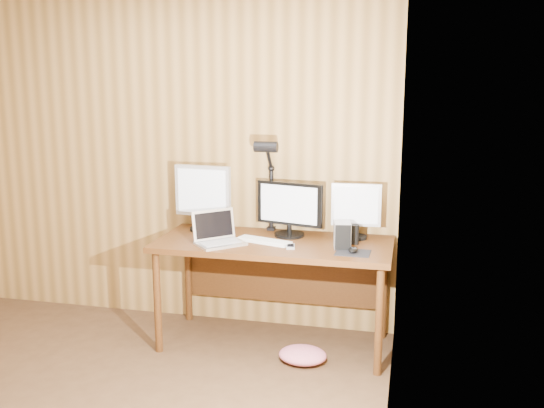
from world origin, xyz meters
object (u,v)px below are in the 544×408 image
at_px(desk, 276,256).
at_px(monitor_left, 203,196).
at_px(speaker, 355,235).
at_px(keyboard, 264,241).
at_px(laptop, 218,235).
at_px(phone, 290,246).
at_px(monitor_center, 289,209).
at_px(desk_lamp, 268,172).
at_px(hard_drive, 342,235).
at_px(monitor_right, 356,209).
at_px(mouse, 353,250).

bearing_deg(desk, monitor_left, 168.63).
bearing_deg(monitor_left, speaker, -0.91).
bearing_deg(keyboard, desk, 77.24).
relative_size(laptop, phone, 3.22).
xyz_separation_m(monitor_center, phone, (0.07, -0.29, -0.19)).
bearing_deg(monitor_left, desk_lamp, 9.73).
xyz_separation_m(keyboard, speaker, (0.60, 0.09, 0.06)).
bearing_deg(hard_drive, monitor_center, 141.29).
distance_m(desk, desk_lamp, 0.59).
distance_m(monitor_right, mouse, 0.41).
xyz_separation_m(laptop, hard_drive, (0.83, 0.09, 0.03)).
bearing_deg(speaker, hard_drive, -125.60).
xyz_separation_m(phone, desk_lamp, (-0.23, 0.34, 0.43)).
height_order(laptop, desk_lamp, desk_lamp).
xyz_separation_m(desk, mouse, (0.55, -0.23, 0.14)).
relative_size(monitor_right, mouse, 3.69).
bearing_deg(desk, monitor_center, 50.84).
distance_m(monitor_right, desk_lamp, 0.67).
bearing_deg(keyboard, phone, -6.44).
height_order(monitor_center, keyboard, monitor_center).
bearing_deg(monitor_right, desk_lamp, 175.62).
bearing_deg(laptop, monitor_right, -22.84).
relative_size(desk, desk_lamp, 2.26).
bearing_deg(desk_lamp, hard_drive, -32.49).
bearing_deg(laptop, phone, -42.36).
relative_size(monitor_center, monitor_right, 1.24).
xyz_separation_m(desk, monitor_left, (-0.57, 0.11, 0.38)).
distance_m(monitor_center, desk_lamp, 0.30).
distance_m(monitor_center, mouse, 0.60).
height_order(keyboard, hard_drive, hard_drive).
relative_size(hard_drive, speaker, 1.31).
xyz_separation_m(monitor_right, speaker, (0.01, -0.15, -0.14)).
xyz_separation_m(monitor_center, monitor_right, (0.46, 0.04, 0.01)).
relative_size(mouse, desk_lamp, 0.15).
bearing_deg(laptop, monitor_center, -8.95).
height_order(monitor_right, phone, monitor_right).
bearing_deg(speaker, monitor_center, 166.93).
xyz_separation_m(monitor_center, desk_lamp, (-0.16, 0.05, 0.24)).
xyz_separation_m(monitor_left, hard_drive, (1.04, -0.23, -0.17)).
bearing_deg(keyboard, monitor_right, 38.90).
height_order(monitor_center, laptop, monitor_center).
distance_m(mouse, desk_lamp, 0.86).
bearing_deg(desk_lamp, monitor_left, 176.92).
bearing_deg(hard_drive, desk, 155.27).
distance_m(monitor_left, speaker, 1.14).
xyz_separation_m(desk, keyboard, (-0.06, -0.11, 0.13)).
bearing_deg(phone, keyboard, 144.77).
bearing_deg(hard_drive, mouse, -64.35).
xyz_separation_m(monitor_center, mouse, (0.48, -0.33, -0.17)).
bearing_deg(monitor_left, hard_drive, -6.85).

